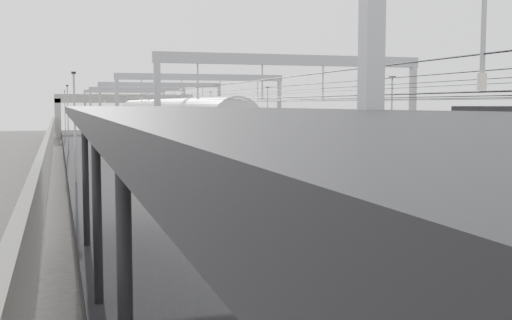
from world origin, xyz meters
TOP-DOWN VIEW (x-y plane):
  - platform_left at (-8.00, 45.00)m, footprint 4.00×120.00m
  - platform_right at (8.00, 45.00)m, footprint 4.00×120.00m
  - tracks at (0.00, 45.00)m, footprint 11.40×140.00m
  - overhead_line at (0.00, 51.62)m, footprint 13.00×140.00m
  - canopy_left at (-8.02, 2.99)m, footprint 4.40×30.00m
  - overbridge at (0.00, 100.00)m, footprint 22.00×2.20m
  - wall_left at (-11.20, 45.00)m, footprint 0.30×120.00m
  - wall_right at (11.20, 45.00)m, footprint 0.30×120.00m
  - train at (-1.50, 48.31)m, footprint 2.91×53.06m
  - signal_green at (-5.20, 75.93)m, footprint 0.32×0.32m
  - signal_red_near at (3.20, 72.57)m, footprint 0.32×0.32m
  - signal_red_far at (5.40, 74.63)m, footprint 0.32×0.32m

SIDE VIEW (x-z plane):
  - tracks at x=0.00m, z-range -0.05..0.15m
  - platform_left at x=-8.00m, z-range 0.00..1.00m
  - platform_right at x=8.00m, z-range 0.00..1.00m
  - wall_left at x=-11.20m, z-range 0.00..3.20m
  - wall_right at x=11.20m, z-range 0.00..3.20m
  - train at x=-1.50m, z-range -0.06..4.54m
  - signal_green at x=-5.20m, z-range 0.68..4.15m
  - signal_red_near at x=3.20m, z-range 0.68..4.15m
  - signal_red_far at x=5.40m, z-range 0.68..4.15m
  - canopy_left at x=-8.02m, z-range 2.97..7.21m
  - overbridge at x=0.00m, z-range 1.86..8.76m
  - overhead_line at x=0.00m, z-range 2.84..9.44m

